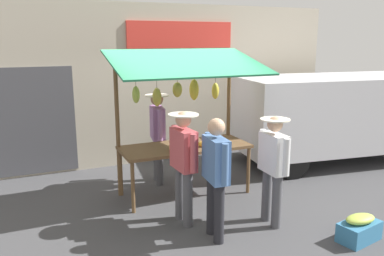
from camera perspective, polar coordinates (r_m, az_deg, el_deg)
The scene contains 9 objects.
ground_plane at distance 7.08m, azimuth -0.99°, elevation -9.42°, with size 40.00×40.00×0.00m, color #424244.
street_backdrop at distance 8.67m, azimuth -6.94°, elevation 6.20°, with size 9.00×0.30×3.40m.
market_stall at distance 6.68m, azimuth -1.10°, elevation 2.98°, with size 2.50×1.46×2.50m.
vendor_with_sunhat at distance 7.37m, azimuth -4.97°, elevation -0.27°, with size 0.44×0.71×1.71m.
shopper_in_grey_tee at distance 5.71m, azimuth -1.23°, elevation -4.34°, with size 0.43×0.71×1.67m.
shopper_with_shopping_bag at distance 5.79m, azimuth 11.60°, elevation -4.81°, with size 0.42×0.69×1.61m.
shopper_with_ponytail at distance 5.27m, azimuth 3.44°, elevation -6.08°, with size 0.27×0.71×1.67m.
parked_van at distance 9.18m, azimuth 19.18°, elevation 2.30°, with size 4.60×2.41×1.88m.
produce_crate_near at distance 5.95m, azimuth 22.91°, elevation -13.20°, with size 0.64×0.43×0.37m.
Camera 1 is at (2.53, 6.06, 2.67)m, focal length 37.11 mm.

